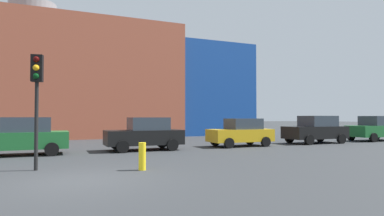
{
  "coord_description": "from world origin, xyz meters",
  "views": [
    {
      "loc": [
        -0.71,
        -9.59,
        1.77
      ],
      "look_at": [
        7.12,
        8.81,
        2.31
      ],
      "focal_mm": 30.48,
      "sensor_mm": 36.0,
      "label": 1
    }
  ],
  "objects_px": {
    "parked_car_5": "(376,128)",
    "traffic_light_island": "(37,85)",
    "parked_car_3": "(241,132)",
    "bollard_yellow_0": "(142,156)",
    "parked_car_2": "(145,134)",
    "parked_car_4": "(316,130)",
    "parked_car_1": "(23,136)"
  },
  "relations": [
    {
      "from": "traffic_light_island",
      "to": "parked_car_2",
      "type": "bearing_deg",
      "value": 145.67
    },
    {
      "from": "parked_car_1",
      "to": "bollard_yellow_0",
      "type": "bearing_deg",
      "value": 122.71
    },
    {
      "from": "bollard_yellow_0",
      "to": "parked_car_3",
      "type": "bearing_deg",
      "value": 39.22
    },
    {
      "from": "traffic_light_island",
      "to": "parked_car_1",
      "type": "bearing_deg",
      "value": -160.23
    },
    {
      "from": "parked_car_3",
      "to": "parked_car_1",
      "type": "bearing_deg",
      "value": 0.0
    },
    {
      "from": "parked_car_1",
      "to": "parked_car_2",
      "type": "distance_m",
      "value": 5.77
    },
    {
      "from": "parked_car_3",
      "to": "parked_car_4",
      "type": "distance_m",
      "value": 5.84
    },
    {
      "from": "parked_car_4",
      "to": "traffic_light_island",
      "type": "height_order",
      "value": "traffic_light_island"
    },
    {
      "from": "parked_car_3",
      "to": "parked_car_5",
      "type": "bearing_deg",
      "value": 180.0
    },
    {
      "from": "parked_car_2",
      "to": "parked_car_5",
      "type": "xyz_separation_m",
      "value": [
        17.5,
        -0.0,
        0.05
      ]
    },
    {
      "from": "traffic_light_island",
      "to": "bollard_yellow_0",
      "type": "distance_m",
      "value": 4.23
    },
    {
      "from": "parked_car_4",
      "to": "parked_car_1",
      "type": "bearing_deg",
      "value": 0.0
    },
    {
      "from": "parked_car_2",
      "to": "parked_car_4",
      "type": "height_order",
      "value": "parked_car_4"
    },
    {
      "from": "parked_car_5",
      "to": "bollard_yellow_0",
      "type": "distance_m",
      "value": 20.25
    },
    {
      "from": "parked_car_1",
      "to": "parked_car_4",
      "type": "xyz_separation_m",
      "value": [
        17.52,
        0.0,
        0.04
      ]
    },
    {
      "from": "parked_car_1",
      "to": "traffic_light_island",
      "type": "bearing_deg",
      "value": 98.78
    },
    {
      "from": "parked_car_1",
      "to": "parked_car_2",
      "type": "relative_size",
      "value": 1.01
    },
    {
      "from": "parked_car_3",
      "to": "parked_car_4",
      "type": "bearing_deg",
      "value": -180.0
    },
    {
      "from": "parked_car_4",
      "to": "bollard_yellow_0",
      "type": "xyz_separation_m",
      "value": [
        -13.5,
        -6.25,
        -0.46
      ]
    },
    {
      "from": "traffic_light_island",
      "to": "parked_car_4",
      "type": "bearing_deg",
      "value": 117.46
    },
    {
      "from": "parked_car_3",
      "to": "bollard_yellow_0",
      "type": "xyz_separation_m",
      "value": [
        -7.66,
        -6.25,
        -0.37
      ]
    },
    {
      "from": "parked_car_5",
      "to": "traffic_light_island",
      "type": "bearing_deg",
      "value": 12.4
    },
    {
      "from": "parked_car_3",
      "to": "bollard_yellow_0",
      "type": "bearing_deg",
      "value": 39.22
    },
    {
      "from": "parked_car_5",
      "to": "traffic_light_island",
      "type": "height_order",
      "value": "traffic_light_island"
    },
    {
      "from": "parked_car_3",
      "to": "parked_car_5",
      "type": "distance_m",
      "value": 11.59
    },
    {
      "from": "parked_car_1",
      "to": "parked_car_3",
      "type": "xyz_separation_m",
      "value": [
        11.68,
        0.0,
        -0.04
      ]
    },
    {
      "from": "parked_car_5",
      "to": "traffic_light_island",
      "type": "distance_m",
      "value": 23.12
    },
    {
      "from": "parked_car_3",
      "to": "parked_car_2",
      "type": "bearing_deg",
      "value": 0.0
    },
    {
      "from": "bollard_yellow_0",
      "to": "parked_car_2",
      "type": "bearing_deg",
      "value": 74.33
    },
    {
      "from": "parked_car_1",
      "to": "parked_car_5",
      "type": "distance_m",
      "value": 23.27
    },
    {
      "from": "parked_car_1",
      "to": "parked_car_3",
      "type": "distance_m",
      "value": 11.68
    },
    {
      "from": "parked_car_3",
      "to": "traffic_light_island",
      "type": "bearing_deg",
      "value": 24.39
    }
  ]
}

